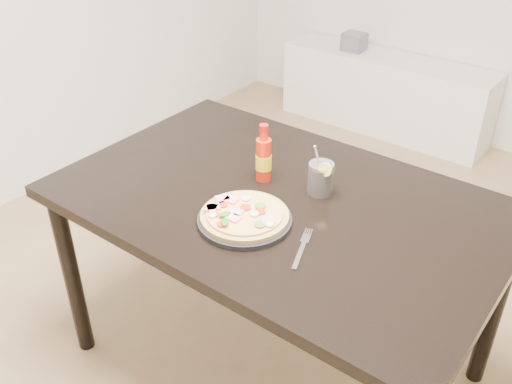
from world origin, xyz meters
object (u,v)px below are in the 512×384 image
Objects in this scene: dining_table at (278,219)px; fork at (302,247)px; plate at (245,220)px; media_console at (384,94)px; cola_cup at (321,179)px; pizza at (244,215)px; hot_sauce_bottle at (264,158)px.

fork is (0.20, -0.17, 0.09)m from dining_table.
plate is 2.41m from media_console.
dining_table reaches higher than media_console.
cola_cup reaches higher than fork.
plate reaches higher than dining_table.
pizza is 1.32× the size of hot_sauce_bottle.
hot_sauce_bottle is 1.15× the size of cola_cup.
media_console is (-0.82, 2.27, -0.50)m from fork.
dining_table is 8.08× the size of cola_cup.
cola_cup is (0.09, 0.10, 0.13)m from dining_table.
dining_table is 0.21m from pizza.
hot_sauce_bottle is 0.14× the size of media_console.
media_console is at bearing 109.36° from cola_cup.
pizza is at bearing -138.20° from plate.
dining_table is at bearing -130.44° from cola_cup.
hot_sauce_bottle is 0.39m from fork.
hot_sauce_bottle is 2.18m from media_console.
pizza reaches higher than plate.
dining_table is 4.99× the size of plate.
plate is 0.29m from cola_cup.
hot_sauce_bottle is at bearing 150.70° from dining_table.
hot_sauce_bottle reaches higher than fork.
fork is (0.20, 0.00, -0.01)m from plate.
fork reaches higher than dining_table.
dining_table is 2.23m from media_console.
fork is at bearing -67.33° from cola_cup.
fork is at bearing -40.40° from dining_table.
media_console is (-0.51, 2.04, -0.58)m from hot_sauce_bottle.
hot_sauce_bottle reaches higher than dining_table.
pizza is at bearing -74.97° from media_console.
fork is (0.31, -0.23, -0.08)m from hot_sauce_bottle.
plate is at bearing 41.80° from pizza.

